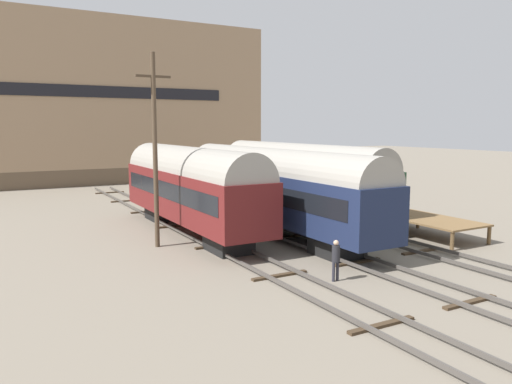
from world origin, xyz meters
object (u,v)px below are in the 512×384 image
Objects in this scene: train_car_maroon at (190,185)px; person_worker at (336,257)px; train_car_navy at (273,185)px; train_car_green at (298,175)px; bench at (382,200)px; utility_pole at (155,149)px.

train_car_maroon is 9.03× the size of person_worker.
train_car_green is at bearing 41.03° from train_car_navy.
train_car_green is 12.15× the size of bench.
bench reaches higher than person_worker.
train_car_navy is 4.80m from train_car_maroon.
utility_pole is at bearing -162.30° from train_car_green.
person_worker is (-6.72, -12.71, -1.87)m from train_car_green.
train_car_navy is 1.85× the size of utility_pole.
utility_pole is at bearing 115.75° from person_worker.
train_car_green is (8.36, 1.29, 0.03)m from train_car_maroon.
bench is (3.15, -4.84, -1.34)m from train_car_green.
person_worker is at bearing -105.65° from train_car_navy.
train_car_navy is at bearing -0.70° from utility_pole.
utility_pole is (-6.96, 0.08, 2.25)m from train_car_navy.
train_car_maroon reaches higher than bench.
bench is at bearing -9.33° from train_car_navy.
person_worker is (-9.87, -7.87, -0.54)m from bench.
train_car_navy is 7.54m from bench.
train_car_maroon is 10.95× the size of bench.
train_car_maroon is 0.90× the size of train_car_green.
train_car_maroon is 1.55× the size of utility_pole.
train_car_navy is 9.59m from person_worker.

